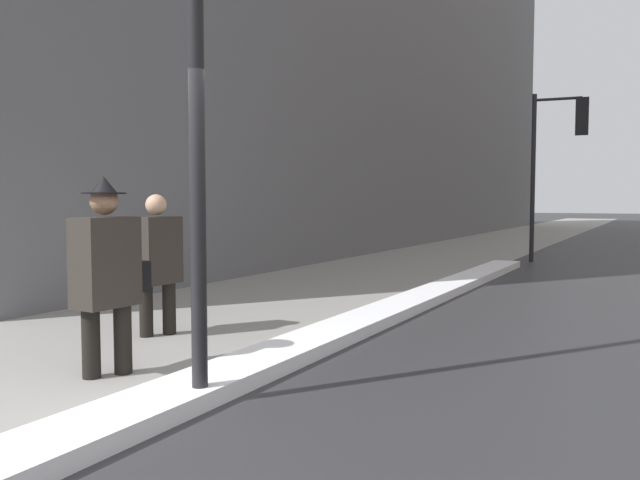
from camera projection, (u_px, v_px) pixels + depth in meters
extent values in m
plane|color=#2D2D30|center=(84.00, 432.00, 4.16)|extent=(160.00, 160.00, 0.00)
cube|color=gray|center=(453.00, 253.00, 18.23)|extent=(4.00, 80.00, 0.01)
cube|color=white|center=(408.00, 304.00, 8.92)|extent=(0.59, 13.01, 0.14)
cube|color=slate|center=(369.00, 47.00, 24.53)|extent=(6.00, 36.00, 15.15)
cylinder|color=black|center=(196.00, 68.00, 4.56)|extent=(0.12, 0.12, 5.03)
cylinder|color=black|center=(533.00, 179.00, 15.63)|extent=(0.11, 0.11, 4.19)
cylinder|color=black|center=(558.00, 99.00, 15.30)|extent=(1.10, 0.20, 0.07)
cube|color=black|center=(582.00, 116.00, 15.12)|extent=(0.32, 0.23, 0.90)
sphere|color=red|center=(582.00, 105.00, 15.22)|extent=(0.19, 0.19, 0.19)
sphere|color=orange|center=(582.00, 117.00, 15.24)|extent=(0.19, 0.19, 0.19)
sphere|color=green|center=(582.00, 129.00, 15.25)|extent=(0.19, 0.19, 0.19)
cylinder|color=black|center=(123.00, 325.00, 5.50)|extent=(0.16, 0.16, 0.89)
cylinder|color=black|center=(91.00, 328.00, 5.35)|extent=(0.16, 0.16, 0.89)
cube|color=#2D2823|center=(105.00, 262.00, 5.39)|extent=(0.34, 0.55, 0.78)
sphere|color=#8C664C|center=(104.00, 201.00, 5.36)|extent=(0.24, 0.24, 0.24)
cylinder|color=black|center=(104.00, 193.00, 5.35)|extent=(0.37, 0.37, 0.01)
cone|color=black|center=(104.00, 185.00, 5.35)|extent=(0.23, 0.23, 0.14)
cube|color=black|center=(139.00, 277.00, 5.71)|extent=(0.11, 0.22, 0.28)
cylinder|color=black|center=(169.00, 298.00, 7.13)|extent=(0.15, 0.15, 0.86)
cylinder|color=black|center=(146.00, 300.00, 6.99)|extent=(0.15, 0.15, 0.86)
cube|color=#2D2823|center=(157.00, 250.00, 7.02)|extent=(0.33, 0.54, 0.76)
sphere|color=tan|center=(156.00, 205.00, 6.99)|extent=(0.23, 0.23, 0.23)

